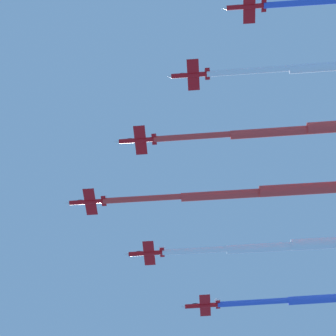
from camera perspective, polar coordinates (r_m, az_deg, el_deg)
jet_lead at (r=181.40m, az=10.76°, el=-1.54°), size 52.89×73.12×4.51m
jet_starboard_inner at (r=188.46m, az=12.37°, el=-5.58°), size 45.98×63.47×4.51m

